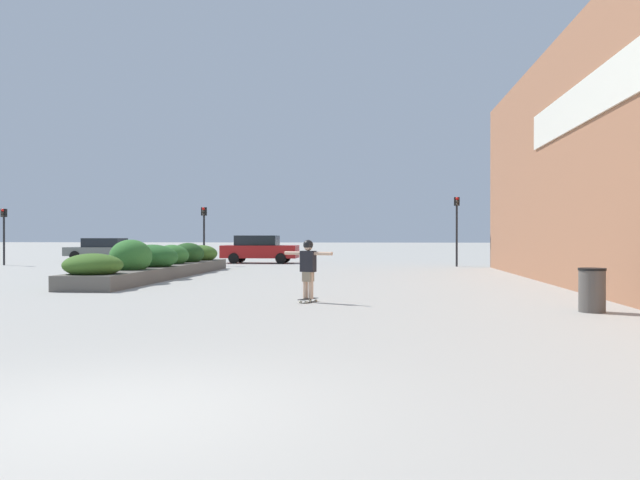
# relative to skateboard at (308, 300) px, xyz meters

# --- Properties ---
(ground_plane) EXTENTS (300.00, 300.00, 0.00)m
(ground_plane) POSITION_rel_skateboard_xyz_m (-0.65, -9.62, -0.07)
(ground_plane) COLOR #A3A099
(building_wall_right) EXTENTS (0.67, 30.81, 8.01)m
(building_wall_right) POSITION_rel_skateboard_xyz_m (7.71, 2.31, 3.95)
(building_wall_right) COLOR #9E6647
(building_wall_right) RESTS_ON ground_plane
(planter_box) EXTENTS (1.98, 13.45, 1.50)m
(planter_box) POSITION_rel_skateboard_xyz_m (-6.83, 8.62, 0.49)
(planter_box) COLOR #605B54
(planter_box) RESTS_ON ground_plane
(skateboard) EXTENTS (0.46, 0.67, 0.09)m
(skateboard) POSITION_rel_skateboard_xyz_m (0.00, 0.00, 0.00)
(skateboard) COLOR black
(skateboard) RESTS_ON ground_plane
(skateboarder) EXTENTS (1.25, 0.64, 1.43)m
(skateboarder) POSITION_rel_skateboard_xyz_m (0.00, 0.00, 0.89)
(skateboarder) COLOR tan
(skateboarder) RESTS_ON skateboard
(trash_bin) EXTENTS (0.57, 0.57, 0.94)m
(trash_bin) POSITION_rel_skateboard_xyz_m (6.23, -1.37, 0.40)
(trash_bin) COLOR #514C47
(trash_bin) RESTS_ON ground_plane
(car_leftmost) EXTENTS (4.49, 2.00, 1.65)m
(car_leftmost) POSITION_rel_skateboard_xyz_m (-5.43, 21.61, 0.78)
(car_leftmost) COLOR maroon
(car_leftmost) RESTS_ON ground_plane
(car_center_left) EXTENTS (4.48, 2.02, 1.48)m
(car_center_left) POSITION_rel_skateboard_xyz_m (-16.25, 24.00, 0.71)
(car_center_left) COLOR slate
(car_center_left) RESTS_ON ground_plane
(traffic_light_left) EXTENTS (0.28, 0.30, 3.19)m
(traffic_light_left) POSITION_rel_skateboard_xyz_m (-7.83, 18.17, 2.13)
(traffic_light_left) COLOR black
(traffic_light_left) RESTS_ON ground_plane
(traffic_light_right) EXTENTS (0.28, 0.30, 3.68)m
(traffic_light_right) POSITION_rel_skateboard_xyz_m (5.80, 18.50, 2.43)
(traffic_light_right) COLOR black
(traffic_light_right) RESTS_ON ground_plane
(traffic_light_far_left) EXTENTS (0.28, 0.30, 3.12)m
(traffic_light_far_left) POSITION_rel_skateboard_xyz_m (-18.99, 17.55, 2.09)
(traffic_light_far_left) COLOR black
(traffic_light_far_left) RESTS_ON ground_plane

